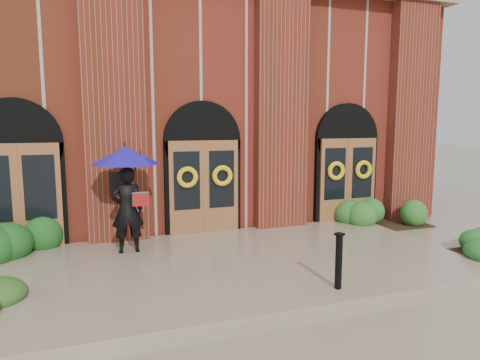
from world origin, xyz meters
name	(u,v)px	position (x,y,z in m)	size (l,w,h in m)	color
ground	(237,269)	(0.00, 0.00, 0.00)	(90.00, 90.00, 0.00)	gray
landing	(235,264)	(0.00, 0.15, 0.07)	(10.00, 5.30, 0.15)	gray
church_building	(164,113)	(0.00, 8.78, 3.50)	(16.20, 12.53, 7.00)	maroon
man_with_umbrella	(126,179)	(-2.12, 1.56, 1.86)	(1.54, 1.54, 2.44)	black
metal_post	(339,260)	(1.25, -1.97, 0.69)	(0.18, 0.18, 1.03)	black
hedge_wall_right	(376,214)	(5.20, 2.20, 0.38)	(2.99, 1.19, 0.77)	#295D21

